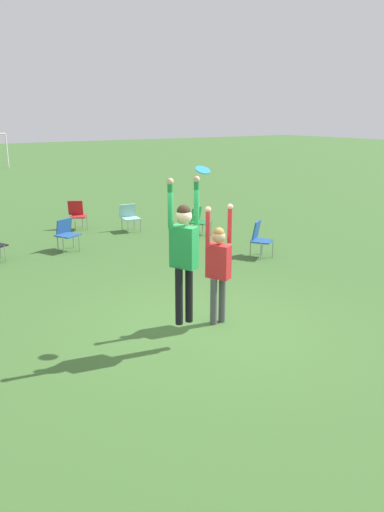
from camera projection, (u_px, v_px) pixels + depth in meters
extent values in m
plane|color=#3D662D|center=(202.00, 329.00, 8.62)|extent=(120.00, 120.00, 0.00)
cylinder|color=black|center=(179.00, 297.00, 7.71)|extent=(0.12, 0.12, 0.91)
cylinder|color=black|center=(189.00, 294.00, 7.80)|extent=(0.12, 0.12, 0.91)
cube|color=green|center=(184.00, 247.00, 7.54)|extent=(0.35, 0.46, 0.65)
sphere|color=beige|center=(184.00, 216.00, 7.41)|extent=(0.25, 0.25, 0.25)
sphere|color=black|center=(184.00, 212.00, 7.39)|extent=(0.21, 0.21, 0.21)
cylinder|color=green|center=(170.00, 205.00, 7.24)|extent=(0.08, 0.08, 0.68)
sphere|color=beige|center=(170.00, 182.00, 7.14)|extent=(0.10, 0.10, 0.10)
cylinder|color=green|center=(196.00, 202.00, 7.48)|extent=(0.08, 0.08, 0.68)
sphere|color=beige|center=(197.00, 179.00, 7.39)|extent=(0.10, 0.10, 0.10)
cylinder|color=#4C4C51|center=(214.00, 302.00, 8.73)|extent=(0.12, 0.12, 0.84)
cylinder|color=#4C4C51|center=(222.00, 299.00, 8.83)|extent=(0.12, 0.12, 0.84)
cube|color=red|center=(218.00, 261.00, 8.58)|extent=(0.35, 0.46, 0.60)
sphere|color=tan|center=(219.00, 237.00, 8.46)|extent=(0.23, 0.23, 0.23)
sphere|color=olive|center=(219.00, 233.00, 8.45)|extent=(0.19, 0.19, 0.19)
cylinder|color=red|center=(208.00, 228.00, 8.29)|extent=(0.08, 0.08, 0.63)
sphere|color=tan|center=(208.00, 210.00, 8.21)|extent=(0.10, 0.10, 0.10)
cylinder|color=red|center=(230.00, 225.00, 8.54)|extent=(0.08, 0.08, 0.63)
sphere|color=tan|center=(230.00, 207.00, 8.45)|extent=(0.10, 0.10, 0.10)
cylinder|color=#2D9EDB|center=(203.00, 170.00, 7.81)|extent=(0.25, 0.23, 0.12)
cylinder|color=gray|center=(261.00, 252.00, 12.65)|extent=(0.02, 0.02, 0.44)
cylinder|color=gray|center=(273.00, 249.00, 12.87)|extent=(0.02, 0.02, 0.44)
cylinder|color=gray|center=(250.00, 248.00, 12.98)|extent=(0.02, 0.02, 0.44)
cylinder|color=gray|center=(262.00, 246.00, 13.20)|extent=(0.02, 0.02, 0.44)
cube|color=#235193|center=(262.00, 241.00, 12.87)|extent=(0.67, 0.67, 0.04)
cube|color=#235193|center=(256.00, 230.00, 12.98)|extent=(0.47, 0.37, 0.47)
cylinder|color=gray|center=(75.00, 225.00, 15.75)|extent=(0.02, 0.02, 0.44)
cylinder|color=gray|center=(87.00, 223.00, 15.97)|extent=(0.02, 0.02, 0.44)
cylinder|color=gray|center=(71.00, 222.00, 16.07)|extent=(0.02, 0.02, 0.44)
cylinder|color=gray|center=(82.00, 221.00, 16.29)|extent=(0.02, 0.02, 0.44)
cube|color=#B21E23|center=(78.00, 217.00, 15.97)|extent=(0.64, 0.64, 0.04)
cube|color=#B21E23|center=(76.00, 208.00, 16.07)|extent=(0.47, 0.34, 0.47)
cylinder|color=gray|center=(128.00, 227.00, 15.47)|extent=(0.02, 0.02, 0.43)
cylinder|color=gray|center=(141.00, 225.00, 15.70)|extent=(0.02, 0.02, 0.43)
cylinder|color=gray|center=(122.00, 224.00, 15.82)|extent=(0.02, 0.02, 0.43)
cylinder|color=gray|center=(134.00, 223.00, 16.05)|extent=(0.02, 0.02, 0.43)
cube|color=#8CC6C1|center=(131.00, 219.00, 15.71)|extent=(0.58, 0.58, 0.04)
cube|color=#8CC6C1|center=(127.00, 210.00, 15.84)|extent=(0.52, 0.18, 0.41)
cylinder|color=gray|center=(5.00, 254.00, 12.49)|extent=(0.02, 0.02, 0.42)
cylinder|color=gray|center=(1.00, 250.00, 12.86)|extent=(0.02, 0.02, 0.42)
cylinder|color=gray|center=(199.00, 230.00, 15.03)|extent=(0.02, 0.02, 0.40)
cylinder|color=gray|center=(211.00, 229.00, 15.27)|extent=(0.02, 0.02, 0.40)
cylinder|color=gray|center=(191.00, 228.00, 15.40)|extent=(0.02, 0.02, 0.40)
cylinder|color=gray|center=(203.00, 226.00, 15.64)|extent=(0.02, 0.02, 0.40)
cube|color=#1E753D|center=(201.00, 222.00, 15.28)|extent=(0.71, 0.71, 0.04)
cube|color=#1E753D|center=(196.00, 214.00, 15.42)|extent=(0.53, 0.33, 0.41)
cylinder|color=gray|center=(63.00, 246.00, 13.21)|extent=(0.02, 0.02, 0.45)
cylinder|color=gray|center=(79.00, 243.00, 13.45)|extent=(0.02, 0.02, 0.45)
cylinder|color=gray|center=(58.00, 242.00, 13.57)|extent=(0.02, 0.02, 0.45)
cylinder|color=gray|center=(73.00, 240.00, 13.81)|extent=(0.02, 0.02, 0.45)
cube|color=#235193|center=(68.00, 235.00, 13.45)|extent=(0.69, 0.69, 0.04)
cube|color=#235193|center=(64.00, 226.00, 13.59)|extent=(0.52, 0.31, 0.39)
cylinder|color=white|center=(7.00, 151.00, 34.13)|extent=(0.10, 0.10, 2.30)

